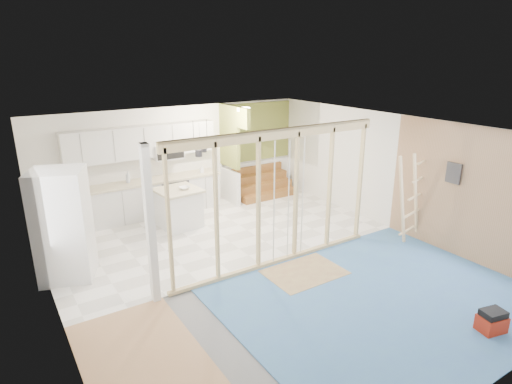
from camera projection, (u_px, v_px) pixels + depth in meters
room at (264, 202)px, 7.64m from camera, size 7.01×8.01×2.61m
floor_overlays at (265, 264)px, 8.12m from camera, size 7.00×8.00×0.03m
stud_frame at (254, 189)px, 7.44m from camera, size 4.66×0.14×2.60m
base_cabinets at (124, 208)px, 9.75m from camera, size 4.45×2.24×0.93m
upper_cabinets at (145, 143)px, 10.09m from camera, size 3.60×0.41×0.85m
green_partition at (252, 164)px, 11.72m from camera, size 2.25×1.51×2.60m
pot_rack at (201, 147)px, 8.78m from camera, size 0.52×0.52×0.72m
sheathing_panel at (482, 198)px, 7.83m from camera, size 0.02×4.00×2.60m
electrical_panel at (454, 173)px, 8.17m from camera, size 0.04×0.30×0.40m
ceiling_light at (244, 109)px, 10.37m from camera, size 0.32×0.32×0.08m
fridge at (64, 225)px, 7.40m from camera, size 1.13×1.09×1.99m
island at (179, 208)px, 9.78m from camera, size 1.01×1.01×0.91m
bowl at (185, 188)px, 9.64m from camera, size 0.24×0.24×0.06m
soap_bottle_a at (128, 177)px, 10.02m from camera, size 0.12×0.12×0.28m
soap_bottle_b at (202, 169)px, 10.88m from camera, size 0.09×0.10×0.19m
toolbox at (492, 322)px, 6.12m from camera, size 0.42×0.35×0.35m
ladder at (411, 198)px, 8.81m from camera, size 1.03×0.05×1.92m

